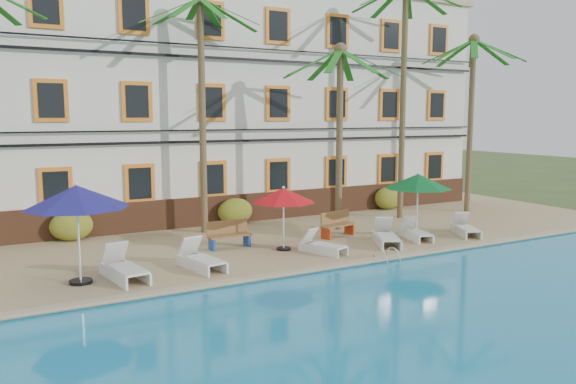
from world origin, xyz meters
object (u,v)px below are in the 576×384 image
umbrella_red (284,196)px  lounger_c (322,245)px  palm_c (340,109)px  pool_ladder (387,260)px  lounger_e (415,232)px  umbrella_green (418,182)px  lounger_f (465,228)px  lounger_a (124,268)px  palm_d (404,70)px  umbrella_blue (77,197)px  lounger_b (200,259)px  lounger_d (386,236)px  bench_right (336,224)px  bench_left (229,234)px  palm_b (202,82)px  palm_e (471,99)px

umbrella_red → lounger_c: umbrella_red is taller
palm_c → lounger_c: 6.01m
pool_ladder → lounger_e: bearing=33.8°
umbrella_green → lounger_f: size_ratio=1.34×
umbrella_green → lounger_a: umbrella_green is taller
palm_d → umbrella_blue: palm_d is taller
lounger_b → lounger_d: bearing=-1.0°
lounger_c → bench_right: bench_right is taller
lounger_f → bench_left: bearing=164.7°
palm_d → bench_left: 10.81m
palm_b → lounger_a: 8.42m
umbrella_red → bench_right: 3.21m
umbrella_green → lounger_c: (-4.29, -0.28, -1.83)m
palm_c → palm_e: palm_e is taller
lounger_c → pool_ladder: 2.18m
pool_ladder → bench_right: bearing=81.6°
umbrella_green → lounger_f: umbrella_green is taller
lounger_b → palm_d: bearing=19.5°
umbrella_red → lounger_f: size_ratio=1.19×
lounger_c → palm_d: bearing=30.7°
palm_b → bench_left: size_ratio=5.94×
umbrella_green → lounger_e: (-0.19, -0.14, -1.83)m
umbrella_blue → lounger_b: umbrella_blue is taller
palm_d → bench_left: (-8.89, -1.69, -5.92)m
palm_c → lounger_d: bearing=-90.6°
palm_d → bench_left: palm_d is taller
palm_b → palm_c: palm_b is taller
pool_ladder → palm_c: bearing=74.0°
palm_c → lounger_d: size_ratio=3.58×
palm_b → umbrella_red: bearing=-72.0°
lounger_a → lounger_c: size_ratio=1.22×
lounger_a → pool_ladder: 7.90m
umbrella_blue → bench_left: bearing=20.6°
lounger_e → bench_right: size_ratio=1.13×
lounger_d → pool_ladder: bearing=-128.1°
lounger_d → lounger_e: bearing=7.2°
lounger_c → lounger_f: 6.26m
umbrella_red → lounger_e: umbrella_red is taller
umbrella_blue → bench_left: size_ratio=1.81×
palm_c → bench_left: (-5.06, -0.86, -4.25)m
lounger_a → bench_right: bearing=12.7°
lounger_a → pool_ladder: lounger_a is taller
palm_b → lounger_b: bearing=-111.6°
umbrella_green → lounger_a: size_ratio=1.16×
umbrella_green → lounger_d: bearing=-169.0°
palm_e → umbrella_red: size_ratio=3.78×
palm_d → umbrella_green: bearing=-121.6°
bench_right → palm_b: bearing=142.8°
pool_ladder → umbrella_blue: bearing=167.3°
umbrella_red → bench_left: size_ratio=1.42×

